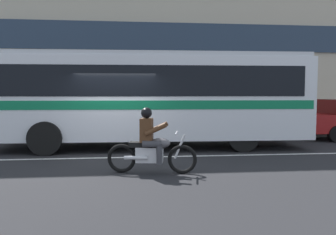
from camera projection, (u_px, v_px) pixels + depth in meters
ground_plane at (116, 154)px, 10.74m from camera, size 60.00×60.00×0.00m
sidewalk_curb at (120, 133)px, 15.80m from camera, size 28.00×3.80×0.15m
lane_center_stripe at (115, 158)px, 10.15m from camera, size 26.60×0.14×0.01m
transit_bus at (151, 94)px, 11.92m from camera, size 10.69×2.90×3.22m
motorcycle_with_rider at (151, 146)px, 8.15m from camera, size 2.12×0.72×1.56m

